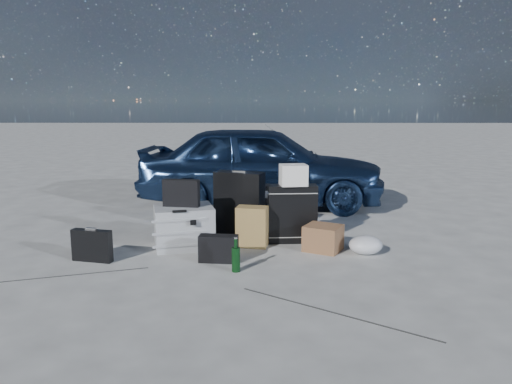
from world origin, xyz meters
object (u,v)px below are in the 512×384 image
(car, at_px, (262,165))
(pelican_case, at_px, (184,227))
(suitcase_right, at_px, (292,214))
(duffel_bag, at_px, (260,209))
(green_bottle, at_px, (236,255))
(briefcase, at_px, (92,246))
(suitcase_left, at_px, (239,203))
(cardboard_box, at_px, (323,238))

(car, distance_m, pelican_case, 2.31)
(pelican_case, xyz_separation_m, suitcase_right, (1.15, 0.19, 0.10))
(duffel_bag, height_order, green_bottle, duffel_bag)
(car, height_order, briefcase, car)
(suitcase_right, bearing_deg, suitcase_left, 148.96)
(car, bearing_deg, briefcase, 151.96)
(briefcase, bearing_deg, duffel_bag, 57.30)
(car, bearing_deg, suitcase_left, 174.82)
(pelican_case, xyz_separation_m, green_bottle, (0.58, -0.77, -0.06))
(pelican_case, xyz_separation_m, duffel_bag, (0.80, 1.04, -0.04))
(pelican_case, relative_size, suitcase_left, 0.82)
(pelican_case, bearing_deg, car, 54.42)
(car, distance_m, cardboard_box, 2.38)
(suitcase_left, bearing_deg, car, 101.72)
(pelican_case, xyz_separation_m, briefcase, (-0.81, -0.49, -0.06))
(pelican_case, height_order, cardboard_box, pelican_case)
(cardboard_box, bearing_deg, pelican_case, 174.97)
(briefcase, xyz_separation_m, suitcase_right, (1.95, 0.68, 0.16))
(suitcase_right, height_order, duffel_bag, suitcase_right)
(pelican_case, distance_m, green_bottle, 0.97)
(duffel_bag, xyz_separation_m, green_bottle, (-0.22, -1.82, -0.03))
(briefcase, bearing_deg, suitcase_right, 32.94)
(pelican_case, relative_size, duffel_bag, 0.83)
(car, xyz_separation_m, duffel_bag, (-0.02, -1.08, -0.42))
(briefcase, relative_size, green_bottle, 1.30)
(pelican_case, height_order, green_bottle, pelican_case)
(car, relative_size, suitcase_left, 4.82)
(car, distance_m, duffel_bag, 1.16)
(pelican_case, height_order, suitcase_right, suitcase_right)
(duffel_bag, height_order, cardboard_box, duffel_bag)
(duffel_bag, bearing_deg, green_bottle, -89.87)
(suitcase_left, distance_m, duffel_bag, 0.63)
(car, height_order, green_bottle, car)
(cardboard_box, relative_size, green_bottle, 1.15)
(briefcase, height_order, suitcase_left, suitcase_left)
(pelican_case, relative_size, suitcase_right, 0.95)
(briefcase, xyz_separation_m, cardboard_box, (2.25, 0.36, -0.02))
(suitcase_left, bearing_deg, briefcase, -123.48)
(briefcase, height_order, green_bottle, briefcase)
(briefcase, bearing_deg, car, 71.75)
(suitcase_right, height_order, green_bottle, suitcase_right)
(car, distance_m, green_bottle, 2.94)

